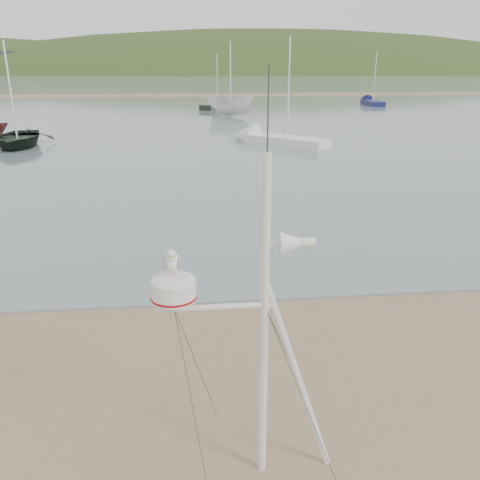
{
  "coord_description": "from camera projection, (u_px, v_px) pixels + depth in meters",
  "views": [
    {
      "loc": [
        1.84,
        -5.48,
        4.76
      ],
      "look_at": [
        2.54,
        1.0,
        2.45
      ],
      "focal_mm": 38.0,
      "sensor_mm": 36.0,
      "label": 1
    }
  ],
  "objects": [
    {
      "name": "sailboat_dark_mid",
      "position": [
        225.0,
        105.0,
        53.33
      ],
      "size": [
        4.8,
        5.35,
        5.8
      ],
      "color": "black",
      "rests_on": "ground"
    },
    {
      "name": "boat_white",
      "position": [
        231.0,
        87.0,
        44.65
      ],
      "size": [
        2.75,
        2.75,
        5.09
      ],
      "primitive_type": "imported",
      "rotation": [
        0.0,
        0.0,
        0.79
      ],
      "color": "silver",
      "rests_on": "water"
    },
    {
      "name": "sailboat_white_near",
      "position": [
        263.0,
        138.0,
        30.78
      ],
      "size": [
        5.94,
        5.68,
        6.58
      ],
      "color": "silver",
      "rests_on": "ground"
    },
    {
      "name": "sandbar",
      "position": [
        170.0,
        95.0,
        72.12
      ],
      "size": [
        560.0,
        7.0,
        0.07
      ],
      "primitive_type": "cube",
      "color": "#82684B",
      "rests_on": "water"
    },
    {
      "name": "mast_rig",
      "position": [
        259.0,
        393.0,
        5.84
      ],
      "size": [
        2.11,
        2.25,
        4.75
      ],
      "color": "silver",
      "rests_on": "ground"
    },
    {
      "name": "boat_dark",
      "position": [
        12.0,
        102.0,
        28.59
      ],
      "size": [
        3.65,
        1.31,
        5.01
      ],
      "primitive_type": "imported",
      "rotation": [
        0.0,
        0.0,
        0.08
      ],
      "color": "black",
      "rests_on": "water"
    },
    {
      "name": "water",
      "position": [
        176.0,
        80.0,
        130.24
      ],
      "size": [
        560.0,
        256.0,
        0.04
      ],
      "primitive_type": "cube",
      "color": "slate",
      "rests_on": "ground"
    },
    {
      "name": "sailboat_blue_far",
      "position": [
        369.0,
        102.0,
        58.26
      ],
      "size": [
        1.77,
        6.15,
        6.08
      ],
      "color": "#141748",
      "rests_on": "ground"
    },
    {
      "name": "far_cottages",
      "position": [
        185.0,
        63.0,
        189.19
      ],
      "size": [
        294.4,
        6.3,
        8.0
      ],
      "color": "beige",
      "rests_on": "ground"
    },
    {
      "name": "ground",
      "position": [
        52.0,
        452.0,
        6.54
      ],
      "size": [
        560.0,
        560.0,
        0.0
      ],
      "primitive_type": "plane",
      "color": "#82684B",
      "rests_on": "ground"
    },
    {
      "name": "hill_ridge",
      "position": [
        220.0,
        116.0,
        235.22
      ],
      "size": [
        620.0,
        180.0,
        80.0
      ],
      "color": "#273817",
      "rests_on": "ground"
    }
  ]
}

